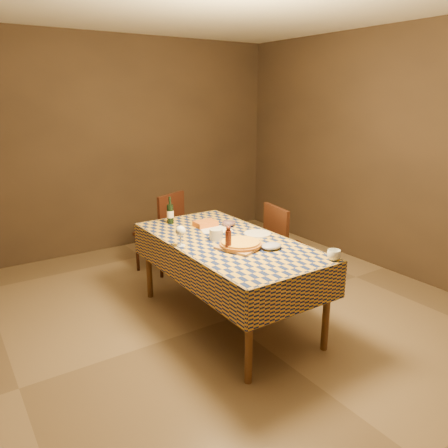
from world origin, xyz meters
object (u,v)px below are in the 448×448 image
object	(u,v)px
dining_table	(227,248)
chair_right	(285,245)
pizza	(241,243)
wine_bottle	(170,214)
cutting_board	(240,247)
chair_far	(164,228)
white_plate	(257,234)
bowl	(229,224)

from	to	relation	value
dining_table	chair_right	distance (m)	0.84
pizza	wine_bottle	world-z (taller)	wine_bottle
cutting_board	chair_far	world-z (taller)	chair_far
dining_table	wine_bottle	size ratio (longest dim) A/B	6.99
dining_table	pizza	size ratio (longest dim) A/B	5.22
wine_bottle	white_plate	bearing A→B (deg)	-57.26
pizza	dining_table	bearing A→B (deg)	84.11
pizza	chair_right	size ratio (longest dim) A/B	0.38
wine_bottle	chair_right	bearing A→B (deg)	-29.93
cutting_board	bowl	xyz separation A→B (m)	(0.27, 0.57, 0.01)
cutting_board	pizza	distance (m)	0.03
white_plate	chair_far	bearing A→B (deg)	99.92
cutting_board	chair_far	bearing A→B (deg)	86.88
cutting_board	chair_far	size ratio (longest dim) A/B	0.34
pizza	chair_far	world-z (taller)	chair_far
pizza	white_plate	distance (m)	0.39
wine_bottle	chair_right	xyz separation A→B (m)	(0.99, -0.57, -0.35)
bowl	dining_table	bearing A→B (deg)	-126.18
white_plate	wine_bottle	bearing A→B (deg)	122.74
dining_table	wine_bottle	bearing A→B (deg)	103.56
bowl	chair_far	bearing A→B (deg)	100.01
pizza	bowl	bearing A→B (deg)	64.45
pizza	chair_far	xyz separation A→B (m)	(0.09, 1.60, -0.28)
bowl	white_plate	xyz separation A→B (m)	(0.06, -0.36, -0.01)
bowl	pizza	bearing A→B (deg)	-115.55
dining_table	wine_bottle	xyz separation A→B (m)	(-0.18, 0.73, 0.18)
cutting_board	wine_bottle	distance (m)	0.97
pizza	wine_bottle	bearing A→B (deg)	99.03
dining_table	chair_right	size ratio (longest dim) A/B	1.98
pizza	chair_right	world-z (taller)	chair_right
dining_table	chair_far	size ratio (longest dim) A/B	1.98
white_plate	chair_far	xyz separation A→B (m)	(-0.25, 1.40, -0.25)
cutting_board	pizza	bearing A→B (deg)	90.00
white_plate	dining_table	bearing A→B (deg)	175.08
cutting_board	white_plate	bearing A→B (deg)	31.25
cutting_board	chair_far	xyz separation A→B (m)	(0.09, 1.60, -0.26)
chair_right	bowl	bearing A→B (deg)	162.36
bowl	chair_far	distance (m)	1.09
white_plate	chair_far	size ratio (longest dim) A/B	0.26
chair_right	dining_table	bearing A→B (deg)	-168.98
white_plate	bowl	bearing A→B (deg)	99.65
pizza	cutting_board	bearing A→B (deg)	-90.00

